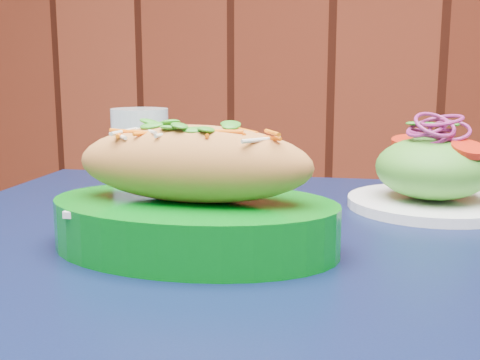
% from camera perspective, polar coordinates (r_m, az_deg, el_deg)
% --- Properties ---
extents(cafe_table, '(0.89, 0.89, 0.75)m').
position_cam_1_polar(cafe_table, '(0.60, 1.92, -14.66)').
color(cafe_table, black).
rests_on(cafe_table, ground).
extents(banh_mi_basket, '(0.28, 0.19, 0.13)m').
position_cam_1_polar(banh_mi_basket, '(0.56, -4.43, -1.86)').
color(banh_mi_basket, '#006C11').
rests_on(banh_mi_basket, cafe_table).
extents(salad_plate, '(0.20, 0.20, 0.12)m').
position_cam_1_polar(salad_plate, '(0.77, 17.82, 0.50)').
color(salad_plate, white).
rests_on(salad_plate, cafe_table).
extents(water_glass, '(0.07, 0.07, 0.12)m').
position_cam_1_polar(water_glass, '(0.79, -9.40, 2.39)').
color(water_glass, silver).
rests_on(water_glass, cafe_table).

